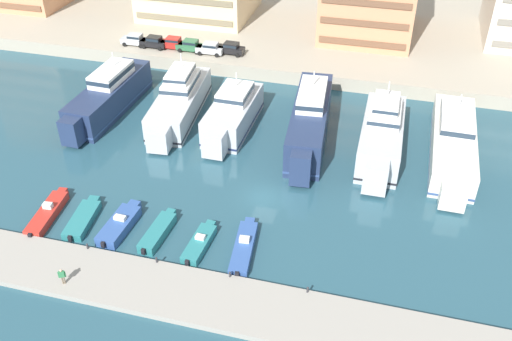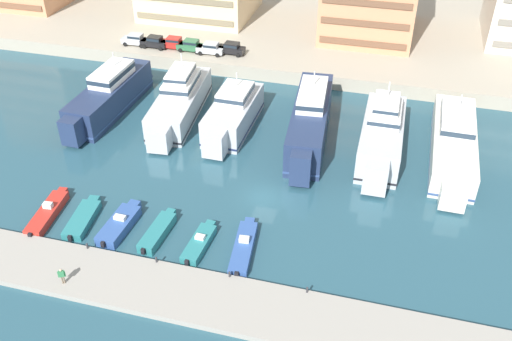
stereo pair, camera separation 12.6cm
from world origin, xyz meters
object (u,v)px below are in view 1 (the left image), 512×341
Objects in this scene: motorboat_teal_center_left at (158,232)px; car_silver_center at (210,48)px; yacht_silver_center at (382,135)px; car_silver_far_left at (135,39)px; car_black_left at (154,42)px; car_red_mid_left at (173,43)px; yacht_silver_mid_left at (232,114)px; yacht_navy_center_left at (310,120)px; motorboat_blue_center_right at (244,247)px; motorboat_teal_left at (83,219)px; motorboat_blue_mid_left at (120,224)px; motorboat_red_far_left at (48,213)px; pedestrian_near_edge at (62,275)px; yacht_silver_left at (179,101)px; motorboat_teal_center at (200,243)px; yacht_ivory_center_right at (454,141)px; car_green_center_left at (190,45)px; yacht_navy_far_left at (108,96)px; car_black_center_right at (231,48)px.

motorboat_teal_center_left is 1.57× the size of car_silver_center.
yacht_silver_center is 4.26× the size of car_silver_far_left.
car_black_left and car_silver_center have the same top height.
car_red_mid_left is at bearing 109.44° from motorboat_teal_center_left.
yacht_silver_mid_left is 9.77m from yacht_navy_center_left.
motorboat_blue_center_right is at bearing -59.81° from car_red_mid_left.
motorboat_blue_mid_left reaches higher than motorboat_teal_left.
yacht_silver_center reaches higher than motorboat_red_far_left.
motorboat_red_far_left is at bearing -177.27° from motorboat_teal_left.
motorboat_teal_center_left is 1.58× the size of car_silver_far_left.
pedestrian_near_edge reaches higher than motorboat_blue_mid_left.
motorboat_teal_left is 8.15m from motorboat_teal_center_left.
pedestrian_near_edge is at bearing -97.95° from motorboat_blue_mid_left.
yacht_silver_left reaches higher than motorboat_teal_center.
car_silver_far_left and car_red_mid_left have the same top height.
yacht_ivory_center_right is 35.47m from motorboat_teal_center_left.
motorboat_teal_center_left is 39.57m from car_green_center_left.
motorboat_teal_center_left is 1.56× the size of car_black_left.
motorboat_teal_left is at bearing -77.61° from car_black_left.
yacht_silver_center is 43.05m from car_silver_far_left.
motorboat_teal_center_left is at bearing -53.40° from yacht_navy_far_left.
yacht_silver_left is at bearing 7.85° from yacht_navy_far_left.
motorboat_teal_center_left is 4.46m from motorboat_teal_center.
motorboat_teal_left is 1.62× the size of car_green_center_left.
yacht_navy_far_left is 2.49× the size of motorboat_red_far_left.
yacht_navy_far_left is at bearing -76.89° from car_silver_far_left.
motorboat_teal_center is 1.51× the size of car_silver_center.
yacht_ivory_center_right reaches higher than car_silver_far_left.
motorboat_blue_mid_left is 1.68× the size of car_silver_far_left.
yacht_navy_center_left is at bearing 55.07° from motorboat_blue_mid_left.
car_red_mid_left reaches higher than motorboat_teal_left.
pedestrian_near_edge is at bearing -148.21° from motorboat_blue_center_right.
car_black_center_right is (15.35, 0.67, 0.00)m from car_silver_far_left.
car_silver_far_left is 12.36m from car_silver_center.
yacht_navy_far_left is 31.62m from pedestrian_near_edge.
yacht_navy_far_left reaches higher than car_green_center_left.
yacht_ivory_center_right is at bearing 38.41° from motorboat_teal_center_left.
yacht_navy_center_left is 28.76m from motorboat_teal_left.
yacht_navy_far_left reaches higher than yacht_silver_mid_left.
car_silver_far_left and car_silver_center have the same top height.
yacht_silver_left is 4.55× the size of car_black_left.
yacht_silver_center is 23.10m from motorboat_blue_center_right.
car_black_left is at bearing -178.28° from car_green_center_left.
yacht_ivory_center_right reaches higher than motorboat_teal_center.
car_red_mid_left is at bearing 120.19° from motorboat_blue_center_right.
yacht_navy_far_left is at bearing -117.21° from car_silver_center.
yacht_navy_far_left is at bearing -179.07° from yacht_ivory_center_right.
car_black_left is (-44.24, 15.85, 1.01)m from yacht_ivory_center_right.
yacht_silver_center is at bearing -24.07° from car_silver_far_left.
pedestrian_near_edge is at bearing -83.45° from car_green_center_left.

